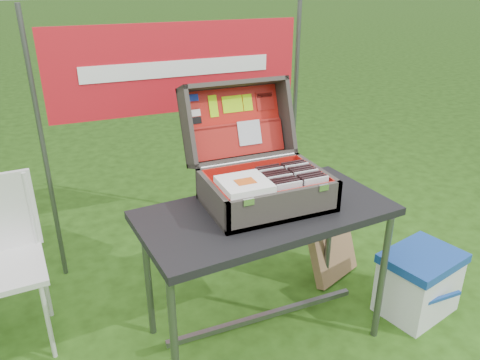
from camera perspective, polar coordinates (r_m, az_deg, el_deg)
name	(u,v)px	position (r m, az deg, el deg)	size (l,w,h in m)	color
ground	(248,347)	(2.67, 0.99, -19.64)	(80.00, 80.00, 0.00)	#21410F
table	(265,275)	(2.51, 3.01, -11.52)	(1.24, 0.62, 0.78)	black
table_top	(266,213)	(2.31, 3.21, -4.05)	(1.24, 0.62, 0.04)	black
table_leg_fl	(174,340)	(2.18, -8.06, -18.74)	(0.04, 0.04, 0.74)	#59595B
table_leg_fr	(382,280)	(2.61, 16.90, -11.55)	(0.04, 0.04, 0.74)	#59595B
table_leg_bl	(148,277)	(2.57, -11.15, -11.55)	(0.04, 0.04, 0.74)	#59595B
table_leg_br	(329,235)	(2.94, 10.80, -6.56)	(0.04, 0.04, 0.74)	#59595B
table_brace	(264,316)	(2.67, 2.88, -16.23)	(1.09, 0.03, 0.03)	#59595B
suitcase	(262,151)	(2.29, 2.68, 3.57)	(0.59, 0.58, 0.53)	#453F38
suitcase_base_bottom	(266,202)	(2.35, 3.19, -2.74)	(0.59, 0.42, 0.02)	#453F38
suitcase_base_wall_front	(286,207)	(2.16, 5.57, -3.31)	(0.59, 0.02, 0.16)	#453F38
suitcase_base_wall_back	(250,175)	(2.48, 1.20, 0.57)	(0.59, 0.02, 0.16)	#453F38
suitcase_base_wall_left	(212,200)	(2.22, -3.43, -2.46)	(0.02, 0.42, 0.16)	#453F38
suitcase_base_wall_right	(316,181)	(2.45, 9.25, -0.11)	(0.02, 0.42, 0.16)	#453F38
suitcase_liner_floor	(266,200)	(2.34, 3.20, -2.42)	(0.55, 0.38, 0.01)	red
suitcase_latch_left	(249,202)	(2.04, 1.06, -2.69)	(0.05, 0.01, 0.03)	silver
suitcase_latch_right	(324,188)	(2.21, 10.16, -0.91)	(0.05, 0.01, 0.03)	silver
suitcase_hinge	(249,161)	(2.46, 1.10, 2.37)	(0.02, 0.02, 0.54)	silver
suitcase_lid_back	(234,122)	(2.60, -0.78, 7.03)	(0.59, 0.42, 0.02)	#453F38
suitcase_lid_rim_far	(233,84)	(2.55, -0.84, 11.62)	(0.59, 0.02, 0.16)	#453F38
suitcase_lid_rim_near	(243,158)	(2.53, 0.37, 2.64)	(0.59, 0.02, 0.16)	#453F38
suitcase_lid_rim_left	(187,128)	(2.44, -6.46, 6.34)	(0.02, 0.42, 0.16)	#453F38
suitcase_lid_rim_right	(285,116)	(2.65, 5.52, 7.80)	(0.02, 0.42, 0.16)	#453F38
suitcase_lid_liner	(235,122)	(2.58, -0.67, 7.05)	(0.54, 0.37, 0.01)	red
suitcase_liner_wall_front	(284,204)	(2.16, 5.40, -2.87)	(0.55, 0.01, 0.14)	red
suitcase_liner_wall_back	(251,174)	(2.47, 1.34, 0.69)	(0.55, 0.01, 0.14)	red
suitcase_liner_wall_left	(215,197)	(2.22, -3.08, -2.13)	(0.01, 0.38, 0.14)	red
suitcase_liner_wall_right	(314,179)	(2.43, 8.97, 0.08)	(0.01, 0.38, 0.14)	red
suitcase_lid_pocket	(238,140)	(2.56, -0.22, 4.89)	(0.53, 0.17, 0.03)	maroon
suitcase_pocket_edge	(237,125)	(2.56, -0.42, 6.78)	(0.52, 0.02, 0.02)	maroon
suitcase_pocket_cd	(249,133)	(2.57, 1.15, 5.78)	(0.13, 0.13, 0.01)	silver
lid_sticker_cc_a	(193,98)	(2.51, -5.75, 9.94)	(0.06, 0.04, 0.00)	#1933B2
lid_sticker_cc_b	(194,105)	(2.51, -5.62, 9.04)	(0.06, 0.04, 0.00)	#A31812
lid_sticker_cc_c	(195,113)	(2.51, -5.49, 8.14)	(0.06, 0.04, 0.00)	white
lid_sticker_cc_d	(196,120)	(2.51, -5.36, 7.24)	(0.06, 0.04, 0.00)	black
lid_card_neon_tall	(213,106)	(2.54, -3.27, 8.97)	(0.05, 0.12, 0.00)	#A9F108
lid_card_neon_main	(233,104)	(2.58, -0.92, 9.24)	(0.12, 0.09, 0.00)	#A9F108
lid_card_neon_small	(248,102)	(2.61, 0.94, 9.43)	(0.05, 0.09, 0.00)	#A9F108
lid_sticker_band	(265,101)	(2.66, 3.06, 9.64)	(0.11, 0.11, 0.00)	#A31812
lid_sticker_band_bar	(264,95)	(2.66, 2.98, 10.28)	(0.10, 0.02, 0.00)	black
cd_left_0	(289,198)	(2.19, 6.00, -2.15)	(0.13, 0.01, 0.15)	silver
cd_left_1	(287,196)	(2.21, 5.71, -1.91)	(0.13, 0.01, 0.15)	black
cd_left_2	(284,194)	(2.23, 5.43, -1.67)	(0.13, 0.01, 0.15)	black
cd_left_3	(282,192)	(2.25, 5.15, -1.43)	(0.13, 0.01, 0.15)	black
cd_left_4	(280,190)	(2.27, 4.87, -1.20)	(0.13, 0.01, 0.15)	silver
cd_left_5	(278,188)	(2.28, 4.60, -0.97)	(0.13, 0.01, 0.15)	black
cd_left_6	(275,186)	(2.30, 4.33, -0.75)	(0.13, 0.01, 0.15)	black
cd_left_7	(273,184)	(2.32, 4.07, -0.53)	(0.13, 0.01, 0.15)	black
cd_left_8	(271,183)	(2.34, 3.82, -0.31)	(0.13, 0.01, 0.15)	silver
cd_left_9	(269,181)	(2.36, 3.56, -0.10)	(0.13, 0.01, 0.15)	black
cd_left_10	(267,179)	(2.38, 3.31, 0.11)	(0.13, 0.01, 0.15)	black
cd_right_0	(316,192)	(2.26, 9.19, -1.51)	(0.13, 0.01, 0.15)	silver
cd_right_1	(313,191)	(2.28, 8.89, -1.28)	(0.13, 0.01, 0.15)	black
cd_right_2	(310,189)	(2.29, 8.59, -1.05)	(0.13, 0.01, 0.15)	black
cd_right_3	(308,187)	(2.31, 8.29, -0.83)	(0.13, 0.01, 0.15)	black
cd_right_4	(306,185)	(2.33, 8.00, -0.61)	(0.13, 0.01, 0.15)	silver
cd_right_5	(303,183)	(2.35, 7.71, -0.39)	(0.13, 0.01, 0.15)	black
cd_right_6	(301,181)	(2.37, 7.43, -0.18)	(0.13, 0.01, 0.15)	black
cd_right_7	(299,180)	(2.39, 7.15, 0.03)	(0.13, 0.01, 0.15)	black
cd_right_8	(296,178)	(2.40, 6.87, 0.24)	(0.13, 0.01, 0.15)	silver
cd_right_9	(294,176)	(2.42, 6.60, 0.44)	(0.13, 0.01, 0.15)	black
cd_right_10	(292,175)	(2.44, 6.33, 0.64)	(0.13, 0.01, 0.15)	black
songbook_0	(244,186)	(2.16, 0.53, -0.77)	(0.22, 0.22, 0.01)	white
songbook_1	(244,185)	(2.16, 0.53, -0.65)	(0.22, 0.22, 0.01)	white
songbook_2	(244,184)	(2.15, 0.53, -0.53)	(0.22, 0.22, 0.01)	white
songbook_3	(244,183)	(2.15, 0.53, -0.40)	(0.22, 0.22, 0.01)	white
songbook_4	(244,182)	(2.15, 0.53, -0.28)	(0.22, 0.22, 0.01)	white
songbook_5	(244,181)	(2.15, 0.53, -0.16)	(0.22, 0.22, 0.01)	white
songbook_graphic	(245,181)	(2.14, 0.64, -0.16)	(0.09, 0.07, 0.00)	#D85919
cooler	(418,282)	(2.97, 20.93, -11.59)	(0.44, 0.33, 0.39)	white
cooler_body	(418,286)	(2.99, 20.85, -12.00)	(0.42, 0.31, 0.33)	white
cooler_lid	(423,258)	(2.88, 21.41, -8.86)	(0.44, 0.33, 0.05)	#174195
cooler_handle	(442,298)	(2.87, 23.40, -13.08)	(0.26, 0.02, 0.02)	#174195
chair	(2,273)	(2.68, -27.05, -10.11)	(0.41, 0.46, 0.91)	silver
chair_seat	(1,272)	(2.68, -27.09, -9.92)	(0.41, 0.41, 0.03)	silver
chair_leg_fr	(48,321)	(2.65, -22.36, -15.61)	(0.02, 0.02, 0.47)	silver
chair_leg_br	(45,282)	(2.93, -22.66, -11.42)	(0.02, 0.02, 0.47)	silver
chair_upright_right	(31,210)	(2.73, -24.15, -3.38)	(0.02, 0.02, 0.44)	silver
cardboard_box	(332,249)	(3.13, 11.17, -8.27)	(0.38, 0.06, 0.40)	#A68057
banner_post_left	(45,154)	(3.03, -22.72, 2.92)	(0.03, 0.03, 1.70)	#59595B
banner_post_right	(294,122)	(3.45, 6.61, 7.05)	(0.03, 0.03, 1.70)	#59595B
banner	(178,68)	(3.01, -7.52, 13.37)	(1.60, 0.01, 0.55)	#B6121D
banner_text	(179,68)	(3.00, -7.45, 13.33)	(1.20, 0.00, 0.10)	white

